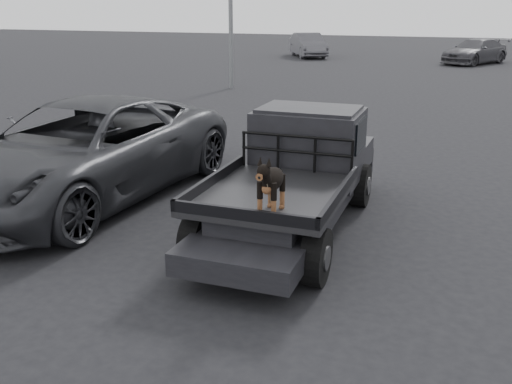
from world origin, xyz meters
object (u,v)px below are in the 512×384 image
(parked_suv, at_px, (83,151))
(distant_car_a, at_px, (308,45))
(flatbed_ute, at_px, (292,202))
(dog, at_px, (272,184))
(distant_car_b, at_px, (475,51))

(parked_suv, height_order, distant_car_a, parked_suv)
(flatbed_ute, xyz_separation_m, dog, (0.24, -1.73, 0.83))
(parked_suv, bearing_deg, dog, -20.26)
(dog, bearing_deg, parked_suv, 155.38)
(dog, relative_size, parked_suv, 0.12)
(parked_suv, distance_m, distant_car_a, 30.23)
(distant_car_b, bearing_deg, parked_suv, -73.11)
(dog, height_order, distant_car_a, dog)
(dog, xyz_separation_m, distant_car_b, (2.52, 30.88, -0.57))
(flatbed_ute, distance_m, parked_suv, 4.04)
(distant_car_a, bearing_deg, flatbed_ute, -103.83)
(distant_car_a, bearing_deg, distant_car_b, -34.08)
(dog, distance_m, distant_car_b, 30.98)
(flatbed_ute, distance_m, distant_car_a, 31.20)
(parked_suv, relative_size, distant_car_a, 1.35)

